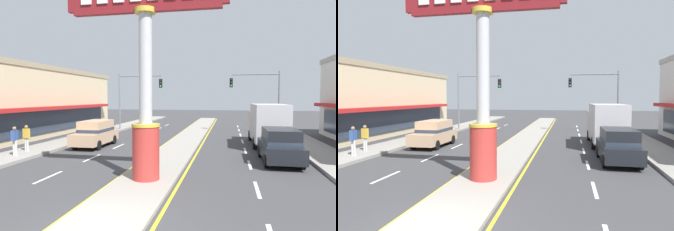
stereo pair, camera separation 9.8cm
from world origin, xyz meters
The scene contains 13 objects.
median_strip centered at (0.00, 18.00, 0.07)m, with size 2.48×52.00×0.14m, color gray.
sidewalk_left centered at (-9.15, 16.00, 0.09)m, with size 2.62×60.00×0.18m, color gray.
sidewalk_right centered at (9.15, 16.00, 0.09)m, with size 2.62×60.00×0.18m, color gray.
lane_markings centered at (0.00, 16.65, 0.00)m, with size 9.22×52.00×0.01m.
district_sign centered at (0.00, 4.90, 4.46)m, with size 6.81×1.20×8.42m.
storefront_left centered at (-15.89, 17.27, 3.25)m, with size 8.13×26.14×6.49m.
traffic_light_left_side centered at (-6.47, 23.67, 4.25)m, with size 4.86×0.46×6.20m.
traffic_light_right_side centered at (6.47, 23.81, 4.25)m, with size 4.86×0.46×6.20m.
suv_near_right_lane centered at (-6.19, 13.25, 0.98)m, with size 1.99×4.61×1.90m.
box_truck_far_right_lane centered at (6.21, 15.97, 1.69)m, with size 2.32×6.93×3.12m.
suv_near_left_lane centered at (6.19, 10.03, 0.98)m, with size 2.01×4.62×1.90m.
pedestrian_near_kerb centered at (-8.86, 8.09, 1.16)m, with size 0.28×0.41×1.72m.
pedestrian_far_side centered at (-9.23, 9.62, 1.12)m, with size 0.43×0.27×1.66m.
Camera 2 is at (3.51, -7.17, 3.58)m, focal length 32.06 mm.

